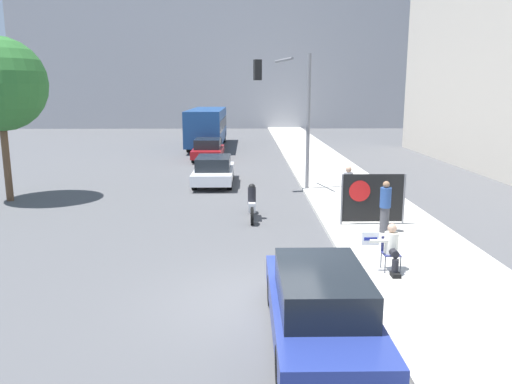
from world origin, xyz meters
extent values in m
plane|color=#4F4F51|center=(0.00, 0.00, 0.00)|extent=(160.00, 160.00, 0.00)
cube|color=beige|center=(4.15, 15.00, 0.07)|extent=(3.94, 90.00, 0.14)
cube|color=#99999E|center=(-2.00, 56.35, 12.45)|extent=(52.00, 12.00, 24.90)
cylinder|color=#474C56|center=(2.98, 1.45, 0.34)|extent=(0.03, 0.03, 0.41)
cylinder|color=#474C56|center=(3.35, 1.45, 0.34)|extent=(0.03, 0.03, 0.41)
cylinder|color=#474C56|center=(2.98, 1.82, 0.34)|extent=(0.03, 0.03, 0.41)
cylinder|color=#474C56|center=(3.35, 1.82, 0.34)|extent=(0.03, 0.03, 0.41)
cube|color=navy|center=(3.16, 1.64, 0.55)|extent=(0.40, 0.40, 0.02)
cube|color=navy|center=(3.16, 1.83, 0.75)|extent=(0.40, 0.02, 0.38)
cylinder|color=black|center=(3.16, 1.48, 0.65)|extent=(0.18, 0.42, 0.18)
cylinder|color=black|center=(3.16, 1.27, 0.34)|extent=(0.16, 0.16, 0.41)
cube|color=black|center=(3.16, 1.21, 0.19)|extent=(0.20, 0.28, 0.10)
cylinder|color=silver|center=(3.16, 1.67, 0.82)|extent=(0.34, 0.34, 0.52)
sphere|color=tan|center=(3.16, 1.67, 1.19)|extent=(0.22, 0.22, 0.22)
cylinder|color=silver|center=(2.83, 1.59, 0.90)|extent=(0.45, 0.09, 0.09)
cube|color=white|center=(2.63, 1.59, 0.95)|extent=(0.41, 0.02, 0.33)
cube|color=navy|center=(2.63, 1.58, 0.95)|extent=(0.31, 0.01, 0.08)
cylinder|color=#424247|center=(3.91, 4.99, 0.52)|extent=(0.28, 0.28, 0.78)
cylinder|color=navy|center=(3.91, 4.99, 1.22)|extent=(0.34, 0.34, 0.62)
sphere|color=#936B4C|center=(3.91, 4.99, 1.63)|extent=(0.20, 0.20, 0.20)
cylinder|color=#756651|center=(3.26, 7.48, 0.55)|extent=(0.28, 0.28, 0.82)
cylinder|color=#9E9EA3|center=(3.26, 7.48, 1.28)|extent=(0.34, 0.34, 0.65)
sphere|color=tan|center=(3.26, 7.48, 1.72)|extent=(0.22, 0.22, 0.22)
cylinder|color=slate|center=(2.75, 5.89, 0.97)|extent=(0.06, 0.06, 1.67)
cylinder|color=slate|center=(4.77, 5.89, 0.97)|extent=(0.06, 0.06, 1.67)
cube|color=black|center=(3.76, 5.89, 1.02)|extent=(2.02, 0.02, 1.57)
cylinder|color=red|center=(3.31, 5.87, 1.25)|extent=(0.69, 0.01, 0.69)
cylinder|color=slate|center=(2.37, 12.12, 3.07)|extent=(0.16, 0.16, 5.86)
cylinder|color=slate|center=(1.25, 11.86, 5.70)|extent=(0.63, 2.25, 0.11)
cube|color=black|center=(0.14, 11.60, 5.28)|extent=(0.36, 0.36, 0.84)
sphere|color=green|center=(0.14, 11.60, 5.00)|extent=(0.18, 0.18, 0.18)
cube|color=navy|center=(0.98, -1.46, 0.52)|extent=(1.73, 4.77, 0.50)
cube|color=black|center=(0.98, -1.65, 1.08)|extent=(1.49, 2.48, 0.61)
cylinder|color=black|center=(0.22, 0.02, 0.32)|extent=(0.22, 0.64, 0.64)
cylinder|color=black|center=(1.73, 0.02, 0.32)|extent=(0.22, 0.64, 0.64)
cylinder|color=black|center=(0.22, -2.94, 0.32)|extent=(0.22, 0.64, 0.64)
cylinder|color=black|center=(1.73, -2.94, 0.32)|extent=(0.22, 0.64, 0.64)
cube|color=silver|center=(-1.92, 13.97, 0.52)|extent=(1.82, 4.66, 0.49)
cube|color=black|center=(-1.92, 13.79, 1.06)|extent=(1.57, 2.42, 0.60)
cylinder|color=black|center=(-2.72, 15.42, 0.32)|extent=(0.22, 0.64, 0.64)
cylinder|color=black|center=(-1.11, 15.42, 0.32)|extent=(0.22, 0.64, 0.64)
cylinder|color=black|center=(-2.72, 12.53, 0.32)|extent=(0.22, 0.64, 0.64)
cylinder|color=black|center=(-1.11, 12.53, 0.32)|extent=(0.22, 0.64, 0.64)
cube|color=maroon|center=(-2.86, 22.74, 0.52)|extent=(1.88, 4.64, 0.50)
cube|color=black|center=(-2.86, 22.55, 1.08)|extent=(1.62, 2.41, 0.61)
cylinder|color=black|center=(-3.69, 24.18, 0.32)|extent=(0.22, 0.64, 0.64)
cylinder|color=black|center=(-2.03, 24.18, 0.32)|extent=(0.22, 0.64, 0.64)
cylinder|color=black|center=(-3.69, 21.30, 0.32)|extent=(0.22, 0.64, 0.64)
cylinder|color=black|center=(-2.03, 21.30, 0.32)|extent=(0.22, 0.64, 0.64)
cube|color=navy|center=(-3.47, 30.31, 1.73)|extent=(2.55, 11.32, 2.58)
cube|color=black|center=(-3.47, 30.31, 1.87)|extent=(2.57, 10.75, 0.84)
cylinder|color=black|center=(-4.59, 33.82, 0.52)|extent=(0.30, 1.04, 1.04)
cylinder|color=black|center=(-2.35, 33.82, 0.52)|extent=(0.30, 1.04, 1.04)
cylinder|color=black|center=(-4.59, 26.80, 0.52)|extent=(0.30, 1.04, 1.04)
cylinder|color=black|center=(-2.35, 26.80, 0.52)|extent=(0.30, 1.04, 1.04)
cube|color=silver|center=(-0.15, 7.22, 0.48)|extent=(0.24, 0.95, 0.32)
cylinder|color=black|center=(-0.15, 7.17, 0.84)|extent=(0.28, 0.28, 0.58)
sphere|color=black|center=(-0.15, 7.17, 1.15)|extent=(0.24, 0.24, 0.24)
cylinder|color=black|center=(-0.15, 8.01, 0.30)|extent=(0.10, 0.60, 0.60)
cylinder|color=black|center=(-0.15, 6.43, 0.30)|extent=(0.10, 0.60, 0.60)
cylinder|color=brown|center=(-10.04, 10.36, 1.70)|extent=(0.28, 0.28, 3.39)
camera|label=1|loc=(-0.31, -9.80, 4.41)|focal=35.00mm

